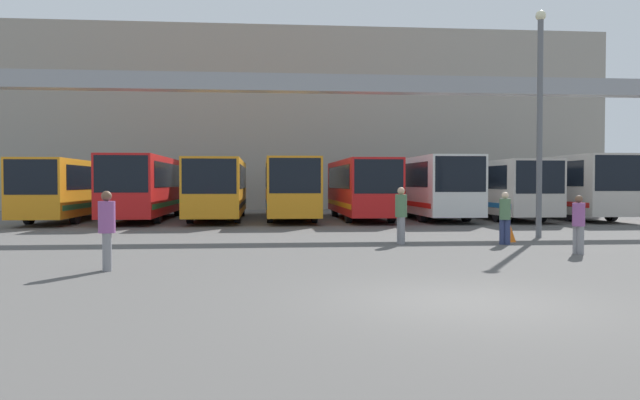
# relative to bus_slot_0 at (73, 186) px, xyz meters

# --- Properties ---
(ground_plane) EXTENTS (200.00, 200.00, 0.00)m
(ground_plane) POSITION_rel_bus_slot_0_xyz_m (13.14, -23.58, -1.76)
(ground_plane) COLOR #514F4C
(building_backdrop) EXTENTS (44.84, 12.00, 13.26)m
(building_backdrop) POSITION_rel_bus_slot_0_xyz_m (13.14, 17.43, 4.87)
(building_backdrop) COLOR gray
(building_backdrop) RESTS_ON ground
(overhead_gantry) EXTENTS (33.62, 0.80, 6.37)m
(overhead_gantry) POSITION_rel_bus_slot_0_xyz_m (13.14, -7.87, 3.69)
(overhead_gantry) COLOR gray
(overhead_gantry) RESTS_ON ground
(bus_slot_0) EXTENTS (2.43, 11.99, 3.05)m
(bus_slot_0) POSITION_rel_bus_slot_0_xyz_m (0.00, 0.00, 0.00)
(bus_slot_0) COLOR orange
(bus_slot_0) RESTS_ON ground
(bus_slot_1) EXTENTS (2.52, 12.26, 3.24)m
(bus_slot_1) POSITION_rel_bus_slot_0_xyz_m (3.75, 0.14, 0.11)
(bus_slot_1) COLOR red
(bus_slot_1) RESTS_ON ground
(bus_slot_2) EXTENTS (2.60, 11.53, 3.11)m
(bus_slot_2) POSITION_rel_bus_slot_0_xyz_m (7.51, -0.23, 0.03)
(bus_slot_2) COLOR orange
(bus_slot_2) RESTS_ON ground
(bus_slot_3) EXTENTS (2.52, 12.37, 3.15)m
(bus_slot_3) POSITION_rel_bus_slot_0_xyz_m (11.26, 0.19, 0.06)
(bus_slot_3) COLOR orange
(bus_slot_3) RESTS_ON ground
(bus_slot_4) EXTENTS (2.45, 10.35, 3.10)m
(bus_slot_4) POSITION_rel_bus_slot_0_xyz_m (15.02, -0.82, 0.03)
(bus_slot_4) COLOR red
(bus_slot_4) RESTS_ON ground
(bus_slot_5) EXTENTS (2.60, 11.75, 3.26)m
(bus_slot_5) POSITION_rel_bus_slot_0_xyz_m (18.77, -0.12, 0.11)
(bus_slot_5) COLOR silver
(bus_slot_5) RESTS_ON ground
(bus_slot_6) EXTENTS (2.56, 10.57, 3.07)m
(bus_slot_6) POSITION_rel_bus_slot_0_xyz_m (22.53, -0.71, 0.01)
(bus_slot_6) COLOR beige
(bus_slot_6) RESTS_ON ground
(bus_slot_7) EXTENTS (2.51, 10.95, 3.33)m
(bus_slot_7) POSITION_rel_bus_slot_0_xyz_m (26.28, -0.52, 0.16)
(bus_slot_7) COLOR beige
(bus_slot_7) RESTS_ON ground
(pedestrian_near_right) EXTENTS (0.34, 0.34, 1.61)m
(pedestrian_near_right) POSITION_rel_bus_slot_0_xyz_m (18.46, -17.17, -0.90)
(pedestrian_near_right) COLOR gray
(pedestrian_near_right) RESTS_ON ground
(pedestrian_far_center) EXTENTS (0.35, 0.35, 1.66)m
(pedestrian_far_center) POSITION_rel_bus_slot_0_xyz_m (17.45, -14.48, -0.88)
(pedestrian_far_center) COLOR navy
(pedestrian_far_center) RESTS_ON ground
(pedestrian_near_center) EXTENTS (0.38, 0.38, 1.81)m
(pedestrian_near_center) POSITION_rel_bus_slot_0_xyz_m (14.23, -14.00, -0.80)
(pedestrian_near_center) COLOR gray
(pedestrian_near_center) RESTS_ON ground
(pedestrian_mid_right) EXTENTS (0.37, 0.37, 1.78)m
(pedestrian_mid_right) POSITION_rel_bus_slot_0_xyz_m (6.38, -19.32, -0.82)
(pedestrian_mid_right) COLOR gray
(pedestrian_mid_right) RESTS_ON ground
(traffic_cone) EXTENTS (0.46, 0.46, 0.69)m
(traffic_cone) POSITION_rel_bus_slot_0_xyz_m (17.95, -13.60, -1.42)
(traffic_cone) COLOR orange
(traffic_cone) RESTS_ON ground
(lamp_post) EXTENTS (0.36, 0.36, 8.02)m
(lamp_post) POSITION_rel_bus_slot_0_xyz_m (19.60, -12.21, 2.61)
(lamp_post) COLOR #595B60
(lamp_post) RESTS_ON ground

